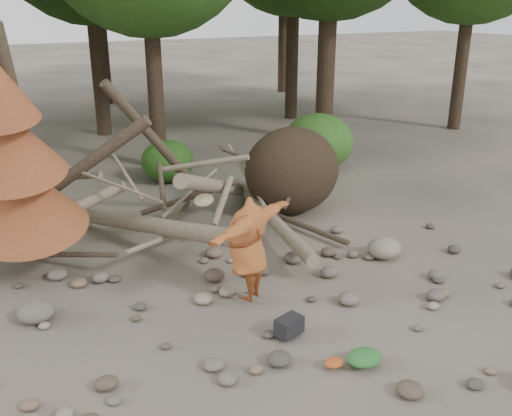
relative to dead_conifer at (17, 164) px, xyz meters
name	(u,v)px	position (x,y,z in m)	size (l,w,h in m)	color
ground	(282,331)	(3.12, -3.37, -2.11)	(120.00, 120.00, 0.00)	#514C44
deadfall_pile	(270,176)	(5.13, 0.87, -1.16)	(8.55, 5.24, 3.30)	#332619
dead_conifer	(17,164)	(0.00, 0.00, 0.00)	(2.06, 2.16, 4.35)	#4C3F30
bush_mid	(168,161)	(3.92, 4.43, -1.55)	(1.40, 1.40, 1.12)	#2A5A1A
bush_right	(318,142)	(8.12, 3.63, -1.31)	(2.00, 2.00, 1.60)	#346A21
frisbee_thrower	(248,249)	(3.03, -2.38, -1.16)	(2.13, 1.59, 1.98)	#A25124
backpack	(289,329)	(3.12, -3.56, -1.98)	(0.39, 0.26, 0.26)	black
cloth_green	(364,361)	(3.67, -4.63, -2.02)	(0.49, 0.41, 0.19)	#29672A
cloth_orange	(334,366)	(3.28, -4.49, -2.06)	(0.27, 0.22, 0.10)	#A7471C
boulder_mid_right	(384,248)	(6.07, -2.00, -1.91)	(0.66, 0.59, 0.39)	gray
boulder_mid_left	(36,312)	(-0.12, -1.47, -1.94)	(0.56, 0.50, 0.34)	#666056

